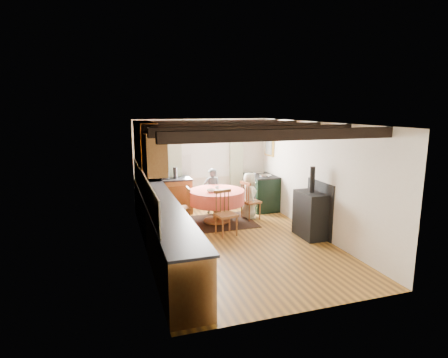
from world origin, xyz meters
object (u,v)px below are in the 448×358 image
object	(u,v)px
dining_table	(217,206)
chair_near	(226,213)
chair_right	(251,200)
child_far	(212,191)
child_right	(249,196)
chair_left	(182,207)
cup	(217,188)
cast_iron_stove	(311,202)
aga_range	(261,192)

from	to	relation	value
dining_table	chair_near	world-z (taller)	chair_near
dining_table	chair_right	bearing A→B (deg)	0.83
child_far	child_right	xyz separation A→B (m)	(0.74, -0.70, -0.02)
chair_left	child_far	size ratio (longest dim) A/B	0.76
chair_left	cup	world-z (taller)	chair_left
chair_near	child_far	size ratio (longest dim) A/B	0.82
dining_table	cup	xyz separation A→B (m)	(0.01, 0.00, 0.44)
dining_table	cast_iron_stove	xyz separation A→B (m)	(1.60, -1.53, 0.36)
dining_table	chair_near	xyz separation A→B (m)	(-0.06, -0.90, 0.09)
child_right	cup	size ratio (longest dim) A/B	11.49
child_far	cup	distance (m)	0.83
chair_left	cup	distance (m)	0.93
aga_range	child_right	world-z (taller)	child_right
chair_left	child_far	bearing A→B (deg)	129.83
chair_near	chair_right	world-z (taller)	chair_near
dining_table	cast_iron_stove	size ratio (longest dim) A/B	0.87
child_far	child_right	size ratio (longest dim) A/B	1.04
dining_table	child_far	bearing A→B (deg)	81.89
chair_left	child_far	xyz separation A→B (m)	(0.94, 0.76, 0.14)
chair_left	chair_right	distance (m)	1.70
chair_left	child_right	xyz separation A→B (m)	(1.69, 0.07, 0.12)
cast_iron_stove	child_far	world-z (taller)	cast_iron_stove
dining_table	chair_near	size ratio (longest dim) A/B	1.34
cast_iron_stove	child_right	size ratio (longest dim) A/B	1.32
chair_near	aga_range	xyz separation A→B (m)	(1.54, 1.68, -0.01)
child_far	cast_iron_stove	bearing A→B (deg)	125.17
chair_near	chair_right	xyz separation A→B (m)	(0.93, 0.91, -0.01)
dining_table	chair_right	size ratio (longest dim) A/B	1.37
chair_right	cup	bearing A→B (deg)	76.81
child_far	chair_right	bearing A→B (deg)	136.79
dining_table	cup	size ratio (longest dim) A/B	13.18
aga_range	child_right	xyz separation A→B (m)	(-0.63, -0.68, 0.10)
chair_left	aga_range	distance (m)	2.43
cast_iron_stove	child_right	distance (m)	1.80
chair_right	cup	world-z (taller)	chair_right
chair_left	cup	bearing A→B (deg)	89.09
chair_left	cup	size ratio (longest dim) A/B	9.05
chair_left	cast_iron_stove	distance (m)	2.90
chair_left	chair_right	xyz separation A→B (m)	(1.70, -0.02, 0.03)
chair_near	child_far	xyz separation A→B (m)	(0.17, 1.69, 0.10)
chair_right	aga_range	bearing A→B (deg)	-52.56
child_right	dining_table	bearing A→B (deg)	100.90
child_right	chair_right	bearing A→B (deg)	-167.80
child_far	chair_near	bearing A→B (deg)	86.92
dining_table	chair_near	distance (m)	0.90
chair_left	child_right	size ratio (longest dim) A/B	0.79
chair_near	chair_left	world-z (taller)	chair_near
aga_range	cup	world-z (taller)	aga_range
chair_left	chair_right	size ratio (longest dim) A/B	0.94
chair_near	dining_table	bearing A→B (deg)	75.67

